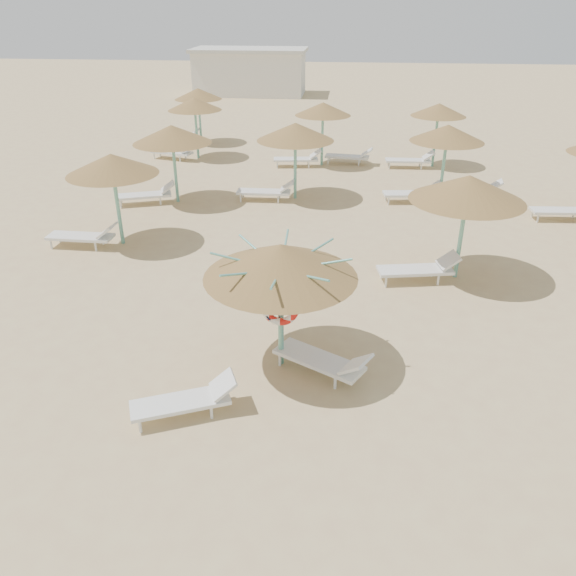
# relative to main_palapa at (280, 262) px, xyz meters

# --- Properties ---
(ground) EXTENTS (120.00, 120.00, 0.00)m
(ground) POSITION_rel_main_palapa_xyz_m (-0.43, -0.00, -2.23)
(ground) COLOR tan
(ground) RESTS_ON ground
(main_palapa) EXTENTS (2.87, 2.87, 2.57)m
(main_palapa) POSITION_rel_main_palapa_xyz_m (0.00, 0.00, 0.00)
(main_palapa) COLOR #65B09F
(main_palapa) RESTS_ON ground
(lounger_main_a) EXTENTS (1.89, 1.22, 0.66)m
(lounger_main_a) POSITION_rel_main_palapa_xyz_m (-1.43, -1.73, -1.91)
(lounger_main_a) COLOR white
(lounger_main_a) RESTS_ON ground
(lounger_main_b) EXTENTS (1.97, 1.45, 0.70)m
(lounger_main_b) POSITION_rel_main_palapa_xyz_m (0.88, -0.33, -1.89)
(lounger_main_b) COLOR white
(lounger_main_b) RESTS_ON ground
(palapa_field) EXTENTS (19.79, 16.89, 2.71)m
(palapa_field) POSITION_rel_main_palapa_xyz_m (1.00, 10.27, 0.07)
(palapa_field) COLOR #65B09F
(palapa_field) RESTS_ON ground
(service_hut) EXTENTS (8.40, 4.40, 3.25)m
(service_hut) POSITION_rel_main_palapa_xyz_m (-6.43, 35.00, -0.59)
(service_hut) COLOR silver
(service_hut) RESTS_ON ground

